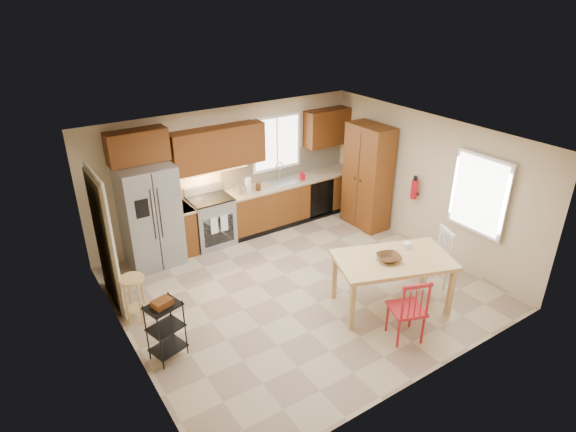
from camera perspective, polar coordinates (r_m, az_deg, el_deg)
The scene contains 33 objects.
floor at distance 8.01m, azimuth 1.55°, elevation -8.49°, with size 5.50×5.50×0.00m, color tan.
ceiling at distance 6.91m, azimuth 1.80°, elevation 8.89°, with size 5.50×5.00×0.02m, color silver.
wall_back at distance 9.36m, azimuth -7.16°, elevation 5.22°, with size 5.50×0.02×2.50m, color #CCB793.
wall_front at distance 5.80m, azimuth 16.15°, elevation -9.58°, with size 5.50×0.02×2.50m, color #CCB793.
wall_left at distance 6.40m, azimuth -19.11°, elevation -6.42°, with size 0.02×5.00×2.50m, color #CCB793.
wall_right at distance 9.11m, azimuth 16.03°, elevation 3.79°, with size 0.02×5.00×2.50m, color #CCB793.
refrigerator at distance 8.61m, azimuth -16.01°, elevation 0.01°, with size 0.92×0.75×1.82m, color gray.
range_stove at distance 9.20m, azimuth -9.05°, elevation -0.66°, with size 0.76×0.63×0.92m, color gray.
base_cabinet_narrow at distance 9.04m, azimuth -12.24°, elevation -1.53°, with size 0.30×0.60×0.90m, color brown.
base_cabinet_run at distance 10.02m, azimuth 0.46°, elevation 1.89°, with size 2.92×0.60×0.90m, color brown.
dishwasher at distance 10.10m, azimuth 4.02°, elevation 2.04°, with size 0.60×0.02×0.78m, color black.
backsplash at distance 9.97m, azimuth -0.44°, elevation 6.26°, with size 2.92×0.03×0.55m, color beige.
upper_over_fridge at distance 8.37m, azimuth -17.45°, elevation 7.87°, with size 1.00×0.35×0.55m, color #5B2B0F.
upper_left_block at distance 8.92m, azimuth -8.29°, elevation 8.02°, with size 1.80×0.35×0.75m, color #5B2B0F.
upper_right_block at distance 10.19m, azimuth 4.66°, elevation 10.43°, with size 1.00×0.35×0.75m, color #5B2B0F.
window_back at distance 9.72m, azimuth -1.39°, elevation 8.68°, with size 1.12×0.04×1.12m, color white.
sink at distance 9.76m, azimuth -0.46°, elevation 3.84°, with size 0.62×0.46×0.16m, color gray.
undercab_glow at distance 8.92m, azimuth -9.80°, elevation 5.20°, with size 1.60×0.30×0.01m, color #FFBF66.
soap_bottle at distance 9.83m, azimuth 1.72°, elevation 4.85°, with size 0.09×0.09×0.19m, color #AA0B19.
paper_towel at distance 9.25m, azimuth -4.72°, elevation 3.68°, with size 0.12×0.12×0.28m, color silver.
canister_steel at distance 9.19m, azimuth -5.80°, elevation 3.13°, with size 0.11×0.11×0.18m, color gray.
canister_wood at distance 9.34m, azimuth -3.55°, elevation 3.49°, with size 0.10×0.10×0.14m, color #482913.
pantry at distance 9.73m, azimuth 9.39°, elevation 4.60°, with size 0.50×0.95×2.10m, color brown.
fire_extinguisher at distance 9.17m, azimuth 14.73°, elevation 3.08°, with size 0.12×0.12×0.36m, color #AA0B19.
window_right at distance 8.35m, azimuth 21.71°, elevation 2.38°, with size 0.04×1.02×1.32m, color white.
doorway at distance 7.63m, azimuth -21.00°, elevation -3.04°, with size 0.04×0.95×2.10m, color #8C7A59.
dining_table at distance 7.54m, azimuth 12.12°, elevation -7.75°, with size 1.71×0.96×0.83m, color tan, non-canonical shape.
chair_red at distance 6.92m, azimuth 13.90°, elevation -10.50°, with size 0.47×0.47×1.00m, color #A91A20, non-canonical shape.
chair_white at distance 8.14m, azimuth 16.71°, elevation -4.89°, with size 0.47×0.47×1.00m, color silver, non-canonical shape.
table_bowl at distance 7.25m, azimuth 11.82°, elevation -5.21°, with size 0.35×0.35×0.08m, color #482913.
table_jar at distance 7.60m, azimuth 13.88°, elevation -3.59°, with size 0.14×0.14×0.16m, color silver.
bar_stool at distance 7.45m, azimuth -17.67°, elevation -9.36°, with size 0.36×0.36×0.73m, color tan, non-canonical shape.
utility_cart at distance 6.64m, azimuth -14.26°, elevation -13.01°, with size 0.43×0.34×0.86m, color black, non-canonical shape.
Camera 1 is at (-3.82, -5.40, 4.51)m, focal length 30.00 mm.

